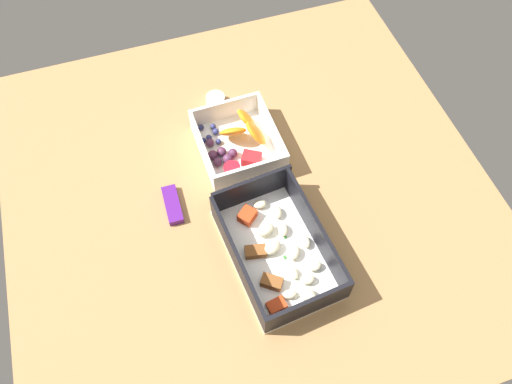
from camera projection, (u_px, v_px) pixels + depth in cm
name	position (u px, v px, depth cm)	size (l,w,h in cm)	color
table_surface	(249.00, 194.00, 84.62)	(80.00, 80.00, 2.00)	#9E7547
pasta_container	(277.00, 249.00, 76.20)	(22.89, 15.60, 6.13)	white
fruit_bowl	(238.00, 143.00, 86.62)	(15.42, 13.60, 5.62)	white
candy_bar	(173.00, 205.00, 81.71)	(7.00, 2.40, 1.20)	#51197A
paper_cup_liner	(216.00, 100.00, 93.04)	(3.49, 3.49, 1.74)	white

